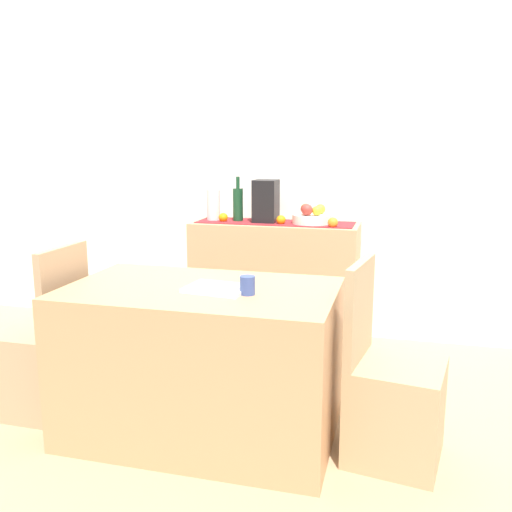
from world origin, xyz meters
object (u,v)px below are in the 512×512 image
at_px(wine_bottle, 238,204).
at_px(chair_near_window, 42,363).
at_px(sideboard_console, 275,282).
at_px(coffee_maker, 266,201).
at_px(dining_table, 202,361).
at_px(chair_by_corner, 392,402).
at_px(open_book, 217,289).
at_px(ceramic_vase, 214,205).
at_px(fruit_bowl, 312,219).
at_px(coffee_cup, 247,285).

xyz_separation_m(wine_bottle, chair_near_window, (-0.68, -1.38, -0.72)).
distance_m(sideboard_console, coffee_maker, 0.58).
bearing_deg(dining_table, chair_by_corner, 0.16).
relative_size(dining_table, chair_near_window, 1.42).
height_order(wine_bottle, open_book, wine_bottle).
distance_m(wine_bottle, ceramic_vase, 0.18).
relative_size(ceramic_vase, open_book, 0.80).
height_order(wine_bottle, chair_near_window, wine_bottle).
bearing_deg(chair_near_window, fruit_bowl, 48.83).
distance_m(fruit_bowl, wine_bottle, 0.54).
bearing_deg(ceramic_vase, wine_bottle, 0.00).
relative_size(coffee_maker, dining_table, 0.23).
bearing_deg(sideboard_console, chair_by_corner, -58.10).
xyz_separation_m(fruit_bowl, open_book, (-0.21, -1.41, -0.15)).
bearing_deg(dining_table, wine_bottle, 99.28).
bearing_deg(chair_near_window, coffee_maker, 57.43).
bearing_deg(chair_near_window, open_book, -1.93).
height_order(dining_table, chair_by_corner, chair_by_corner).
bearing_deg(sideboard_console, open_book, -88.06).
distance_m(fruit_bowl, coffee_cup, 1.45).
bearing_deg(wine_bottle, coffee_maker, 0.00).
bearing_deg(wine_bottle, fruit_bowl, 0.00).
relative_size(fruit_bowl, coffee_maker, 0.89).
xyz_separation_m(chair_near_window, chair_by_corner, (1.81, 0.00, 0.00)).
height_order(coffee_maker, open_book, coffee_maker).
height_order(open_book, chair_by_corner, chair_by_corner).
relative_size(chair_near_window, chair_by_corner, 1.00).
height_order(coffee_maker, ceramic_vase, coffee_maker).
relative_size(fruit_bowl, ceramic_vase, 1.19).
xyz_separation_m(wine_bottle, dining_table, (0.23, -1.38, -0.62)).
bearing_deg(dining_table, sideboard_console, 88.09).
relative_size(dining_table, open_book, 4.57).
distance_m(coffee_maker, dining_table, 1.52).
height_order(open_book, coffee_cup, coffee_cup).
xyz_separation_m(ceramic_vase, dining_table, (0.41, -1.38, -0.60)).
relative_size(coffee_maker, open_book, 1.07).
bearing_deg(ceramic_vase, fruit_bowl, 0.00).
bearing_deg(fruit_bowl, sideboard_console, 180.00).
relative_size(dining_table, coffee_cup, 15.07).
relative_size(sideboard_console, ceramic_vase, 5.20).
bearing_deg(coffee_maker, chair_near_window, -122.57).
distance_m(dining_table, chair_by_corner, 0.91).
height_order(dining_table, open_book, open_book).
distance_m(fruit_bowl, dining_table, 1.51).
relative_size(wine_bottle, coffee_maker, 1.06).
xyz_separation_m(ceramic_vase, coffee_cup, (0.66, -1.44, -0.19)).
bearing_deg(dining_table, coffee_cup, -14.50).
bearing_deg(dining_table, coffee_maker, 90.89).
bearing_deg(coffee_maker, dining_table, -89.11).
relative_size(fruit_bowl, chair_by_corner, 0.30).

